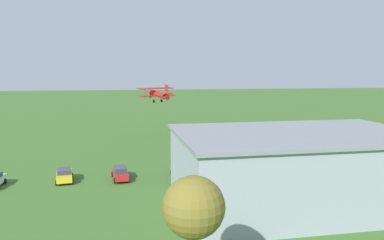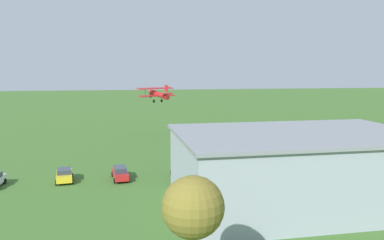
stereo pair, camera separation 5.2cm
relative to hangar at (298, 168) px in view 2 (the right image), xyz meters
name	(u,v)px [view 2 (the right image)]	position (x,y,z in m)	size (l,w,h in m)	color
ground_plane	(204,139)	(1.94, -38.68, -3.79)	(400.00, 400.00, 0.00)	#3D6628
hangar	(298,168)	(0.00, 0.00, 0.00)	(25.41, 16.95, 7.57)	#99A3AD
biplane	(158,94)	(10.78, -42.59, 5.22)	(8.29, 7.25, 3.77)	#B21E1E
car_blue	(332,164)	(-10.86, -12.08, -2.96)	(2.14, 4.33, 1.61)	#23389E
car_grey	(181,170)	(10.58, -11.93, -2.92)	(2.40, 4.41, 1.69)	slate
car_red	(120,173)	(18.37, -12.19, -2.94)	(2.34, 4.83, 1.64)	red
car_yellow	(64,175)	(25.25, -12.41, -2.94)	(2.53, 4.43, 1.62)	gold
person_near_hangar_door	(272,160)	(-3.34, -15.31, -2.91)	(0.40, 0.40, 1.77)	#33723F
person_beside_truck	(289,156)	(-6.83, -17.44, -2.97)	(0.50, 0.50, 1.66)	#3F3F47
person_at_fence_line	(300,161)	(-7.16, -14.39, -2.99)	(0.41, 0.41, 1.61)	navy
tree_behind_hangar_right	(193,208)	(13.90, 15.84, 2.27)	(3.63, 3.63, 7.93)	brown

